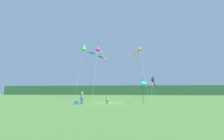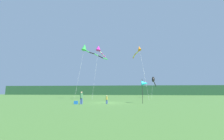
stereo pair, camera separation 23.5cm
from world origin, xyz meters
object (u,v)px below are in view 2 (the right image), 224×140
(person_adult, at_px, (81,97))
(person_child, at_px, (107,99))
(kite_green, at_px, (86,48))
(kite_orange, at_px, (138,50))
(banner_flag_pole, at_px, (145,84))
(kite_black, at_px, (154,80))
(kite_magenta, at_px, (99,49))
(cooler_box, at_px, (76,103))

(person_adult, bearing_deg, person_child, 14.74)
(kite_green, bearing_deg, kite_orange, 7.91)
(banner_flag_pole, height_order, kite_orange, kite_orange)
(person_child, relative_size, kite_green, 0.10)
(kite_black, distance_m, kite_magenta, 17.31)
(cooler_box, height_order, kite_black, kite_black)
(cooler_box, bearing_deg, person_child, 11.81)
(person_adult, xyz_separation_m, kite_magenta, (0.23, 10.36, 9.49))
(kite_green, bearing_deg, cooler_box, -79.82)
(person_adult, xyz_separation_m, kite_orange, (8.47, 12.84, 9.72))
(person_child, height_order, banner_flag_pole, banner_flag_pole)
(cooler_box, bearing_deg, kite_green, 100.18)
(person_adult, bearing_deg, kite_green, 103.75)
(cooler_box, xyz_separation_m, kite_magenta, (0.97, 10.33, 10.20))
(kite_black, relative_size, kite_magenta, 0.72)
(person_adult, distance_m, cooler_box, 1.03)
(cooler_box, bearing_deg, banner_flag_pole, 12.38)
(cooler_box, height_order, banner_flag_pole, banner_flag_pole)
(cooler_box, distance_m, banner_flag_pole, 9.84)
(banner_flag_pole, distance_m, kite_magenta, 14.00)
(person_child, relative_size, kite_magenta, 0.10)
(person_child, xyz_separation_m, kite_orange, (5.19, 11.97, 10.01))
(person_adult, bearing_deg, kite_black, 58.61)
(banner_flag_pole, bearing_deg, kite_magenta, 135.05)
(kite_orange, bearing_deg, kite_green, -172.09)
(kite_black, distance_m, kite_orange, 10.91)
(banner_flag_pole, bearing_deg, kite_orange, 90.34)
(person_child, height_order, kite_magenta, kite_magenta)
(person_adult, relative_size, cooler_box, 3.60)
(kite_green, bearing_deg, kite_black, 31.70)
(person_child, distance_m, kite_green, 15.80)
(person_child, distance_m, kite_magenta, 13.96)
(kite_black, bearing_deg, person_adult, -121.39)
(banner_flag_pole, distance_m, kite_orange, 13.33)
(kite_orange, bearing_deg, kite_black, 62.09)
(banner_flag_pole, bearing_deg, kite_black, 77.48)
(kite_orange, bearing_deg, kite_magenta, -163.25)
(kite_magenta, distance_m, kite_green, 3.16)
(person_adult, bearing_deg, kite_orange, 56.57)
(cooler_box, height_order, kite_magenta, kite_magenta)
(person_child, relative_size, kite_black, 0.14)
(kite_green, bearing_deg, person_child, -59.85)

